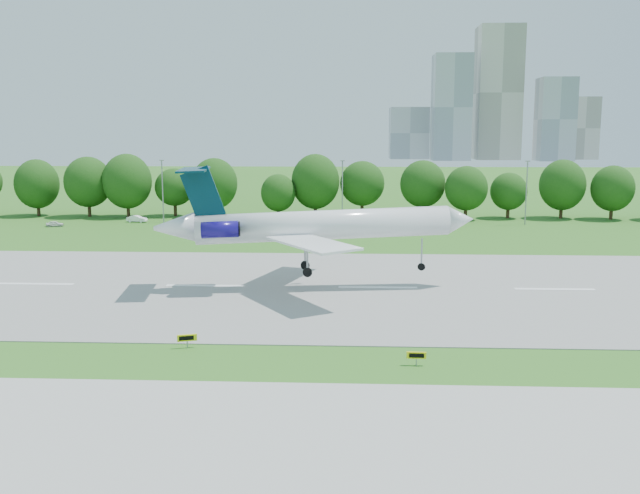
# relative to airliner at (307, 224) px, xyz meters

# --- Properties ---
(ground) EXTENTS (600.00, 600.00, 0.00)m
(ground) POSITION_rel_airliner_xyz_m (-11.91, -24.77, -7.34)
(ground) COLOR #295A17
(ground) RESTS_ON ground
(runway) EXTENTS (400.00, 45.00, 0.08)m
(runway) POSITION_rel_airliner_xyz_m (-11.91, 0.23, -7.30)
(runway) COLOR gray
(runway) RESTS_ON ground
(taxiway) EXTENTS (400.00, 23.00, 0.08)m
(taxiway) POSITION_rel_airliner_xyz_m (-11.91, -42.77, -7.30)
(taxiway) COLOR #ADADA8
(taxiway) RESTS_ON ground
(tree_line) EXTENTS (288.40, 8.40, 10.40)m
(tree_line) POSITION_rel_airliner_xyz_m (-11.91, 67.23, -1.16)
(tree_line) COLOR #382314
(tree_line) RESTS_ON ground
(light_poles) EXTENTS (175.90, 0.25, 12.19)m
(light_poles) POSITION_rel_airliner_xyz_m (-14.41, 57.23, -1.01)
(light_poles) COLOR gray
(light_poles) RESTS_ON ground
(skyline) EXTENTS (127.00, 52.00, 80.00)m
(skyline) POSITION_rel_airliner_xyz_m (88.25, 365.84, 23.12)
(skyline) COLOR #B2B2B7
(skyline) RESTS_ON ground
(airliner) EXTENTS (36.48, 26.39, 12.35)m
(airliner) POSITION_rel_airliner_xyz_m (0.00, 0.00, 0.00)
(airliner) COLOR white
(airliner) RESTS_ON ground
(taxi_sign_centre) EXTENTS (1.61, 0.66, 1.14)m
(taxi_sign_centre) POSITION_rel_airliner_xyz_m (-8.48, -23.22, -6.50)
(taxi_sign_centre) COLOR gray
(taxi_sign_centre) RESTS_ON ground
(taxi_sign_right) EXTENTS (1.52, 0.24, 1.07)m
(taxi_sign_right) POSITION_rel_airliner_xyz_m (10.15, -26.82, -6.56)
(taxi_sign_right) COLOR gray
(taxi_sign_right) RESTS_ON ground
(service_vehicle_a) EXTENTS (4.12, 1.92, 1.31)m
(service_vehicle_a) POSITION_rel_airliner_xyz_m (-37.29, 57.54, -6.69)
(service_vehicle_a) COLOR white
(service_vehicle_a) RESTS_ON ground
(service_vehicle_b) EXTENTS (3.36, 2.06, 1.07)m
(service_vehicle_b) POSITION_rel_airliner_xyz_m (-50.71, 50.24, -6.81)
(service_vehicle_b) COLOR silver
(service_vehicle_b) RESTS_ON ground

